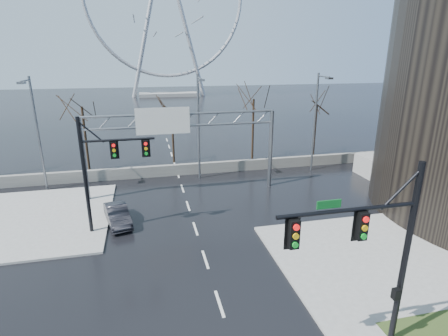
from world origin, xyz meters
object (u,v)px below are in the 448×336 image
object	(u,v)px
signal_mast_far	(102,165)
signal_mast_near	(377,245)
sign_gantry	(177,136)
car	(117,215)
ferris_wheel	(165,2)

from	to	relation	value
signal_mast_far	signal_mast_near	bearing A→B (deg)	-49.74
signal_mast_near	sign_gantry	bearing A→B (deg)	106.19
signal_mast_far	car	bearing A→B (deg)	63.58
sign_gantry	ferris_wheel	distance (m)	82.91
signal_mast_near	car	size ratio (longest dim) A/B	1.96
signal_mast_far	car	world-z (taller)	signal_mast_far
signal_mast_far	sign_gantry	distance (m)	8.14
signal_mast_near	ferris_wheel	world-z (taller)	ferris_wheel
car	signal_mast_near	bearing A→B (deg)	-66.60
sign_gantry	ferris_wheel	world-z (taller)	ferris_wheel
signal_mast_far	ferris_wheel	world-z (taller)	ferris_wheel
signal_mast_far	sign_gantry	world-z (taller)	signal_mast_far
signal_mast_near	ferris_wheel	distance (m)	101.29
ferris_wheel	car	world-z (taller)	ferris_wheel
signal_mast_near	ferris_wheel	xyz separation A→B (m)	(-0.14, 99.04, 21.26)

